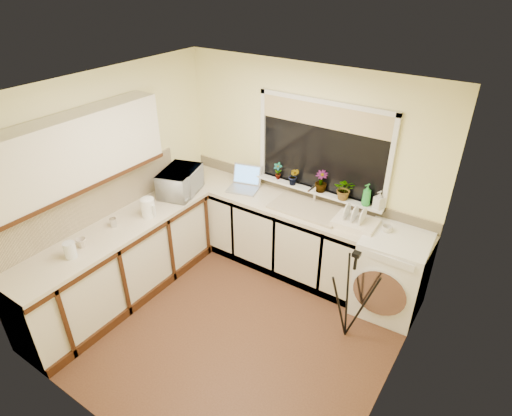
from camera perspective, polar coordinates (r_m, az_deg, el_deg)
The scene contains 34 objects.
floor at distance 4.73m, azimuth -3.20°, elevation -15.22°, with size 3.20×3.20×0.00m, color brown.
ceiling at distance 3.44m, azimuth -4.39°, elevation 14.72°, with size 3.20×3.20×0.00m, color white.
wall_back at distance 5.06m, azimuth 6.60°, elevation 5.06°, with size 3.20×3.20×0.00m, color #FFF6AA.
wall_front at distance 3.17m, azimuth -20.85°, elevation -14.88°, with size 3.20×3.20×0.00m, color #FFF6AA.
wall_left at distance 4.97m, azimuth -18.62°, elevation 3.07°, with size 3.00×3.00×0.00m, color #FFF6AA.
wall_right at distance 3.40m, azimuth 18.75°, elevation -10.72°, with size 3.00×3.00×0.00m, color #FFF6AA.
base_cabinet_back at distance 5.36m, azimuth 1.53°, elevation -2.93°, with size 2.55×0.60×0.86m, color silver.
base_cabinet_left at distance 5.02m, azimuth -17.56°, elevation -7.21°, with size 0.54×2.40×0.86m, color silver.
worktop_back at distance 4.99m, azimuth 4.75°, elevation 0.26°, with size 3.20×0.60×0.04m, color beige.
worktop_left at distance 4.77m, azimuth -18.39°, elevation -2.91°, with size 0.60×2.40×0.04m, color beige.
upper_cabinet at distance 4.39m, azimuth -22.98°, elevation 6.91°, with size 0.28×1.90×0.70m, color silver.
splashback_left at distance 4.86m, azimuth -21.01°, elevation 0.60°, with size 0.02×2.40×0.45m, color beige.
splashback_back at distance 5.17m, azimuth 6.37°, elevation 2.45°, with size 3.20×0.02×0.14m, color beige.
window_glass at distance 4.84m, azimuth 8.85°, elevation 7.88°, with size 1.50×0.02×1.00m, color black.
window_blind at distance 4.69m, azimuth 9.07°, elevation 12.02°, with size 1.50×0.02×0.25m, color tan.
windowsill at distance 5.01m, azimuth 8.11°, elevation 2.25°, with size 1.60×0.14×0.03m, color white.
sink at distance 4.89m, azimuth 6.80°, elevation -0.06°, with size 0.82×0.46×0.03m, color tan.
faucet at distance 4.98m, azimuth 7.84°, elevation 1.87°, with size 0.03×0.03×0.24m, color silver.
washing_machine at distance 4.83m, azimuth 17.53°, elevation -8.39°, with size 0.66×0.63×0.93m, color white.
laptop at distance 5.31m, azimuth -1.49°, elevation 3.43°, with size 0.44×0.43×0.26m.
kettle at distance 4.84m, azimuth -14.21°, elevation 0.03°, with size 0.16×0.16×0.21m, color white.
dish_rack at distance 4.68m, azimuth 13.14°, elevation -1.96°, with size 0.45×0.34×0.07m, color white.
tripod at distance 4.36m, azimuth 12.49°, elevation -11.37°, with size 0.50×0.50×1.05m, color black, non-canonical shape.
glass_jug at distance 4.43m, azimuth -23.56°, elevation -5.17°, with size 0.11×0.11×0.16m, color white.
steel_jar at distance 4.78m, azimuth -18.52°, elevation -1.84°, with size 0.07×0.07×0.10m, color silver.
microwave at distance 5.22m, azimuth -10.07°, elevation 3.48°, with size 0.56×0.38×0.31m, color white.
plant_a at distance 5.18m, azimuth 2.93°, elevation 4.97°, with size 0.11×0.08×0.21m, color #999999.
plant_b at distance 5.04m, azimuth 5.06°, elevation 4.21°, with size 0.12×0.10×0.22m, color #999999.
plant_c at distance 4.93m, azimuth 8.68°, elevation 3.53°, with size 0.14×0.14×0.25m, color #999999.
plant_d at distance 4.81m, azimuth 11.73°, elevation 2.50°, with size 0.23×0.20×0.25m, color #999999.
soap_bottle_green at distance 4.74m, azimuth 14.56°, elevation 1.71°, with size 0.10×0.10×0.25m, color green.
soap_bottle_clear at distance 4.73m, azimuth 16.11°, elevation 1.07°, with size 0.09×0.09×0.20m, color #999999.
cup_back at distance 4.63m, azimuth 17.06°, elevation -2.77°, with size 0.11×0.11×0.09m, color silver.
cup_left at distance 4.56m, azimuth -22.27°, elevation -4.32°, with size 0.10×0.10×0.09m, color beige.
Camera 1 is at (2.05, -2.60, 3.37)m, focal length 29.98 mm.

